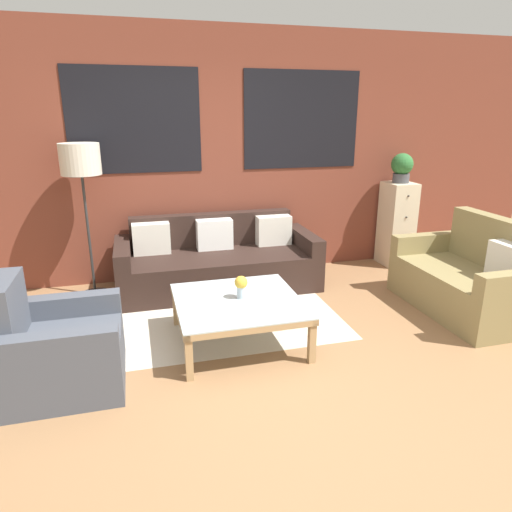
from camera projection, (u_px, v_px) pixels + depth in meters
name	position (u px, v px, depth m)	size (l,w,h in m)	color
ground_plane	(289.00, 375.00, 3.43)	(16.00, 16.00, 0.00)	#8E6642
wall_back_brick	(222.00, 156.00, 5.25)	(8.40, 0.09, 2.80)	brown
rug	(225.00, 313.00, 4.48)	(2.11, 1.68, 0.00)	beige
couch_dark	(218.00, 262.00, 5.10)	(2.18, 0.88, 0.78)	black
settee_vintage	(469.00, 280.00, 4.48)	(0.80, 1.42, 0.92)	olive
armchair_corner	(59.00, 350.00, 3.23)	(0.80, 0.79, 0.84)	#474C56
coffee_table	(238.00, 305.00, 3.83)	(1.03, 1.03, 0.39)	silver
floor_lamp	(81.00, 165.00, 4.54)	(0.39, 0.39, 1.60)	#2D2D2D
drawer_cabinet	(397.00, 224.00, 5.81)	(0.34, 0.41, 1.05)	beige
potted_plant	(402.00, 167.00, 5.59)	(0.27, 0.27, 0.36)	#47474C
flower_vase	(241.00, 285.00, 3.81)	(0.11, 0.11, 0.20)	#ADBCC6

